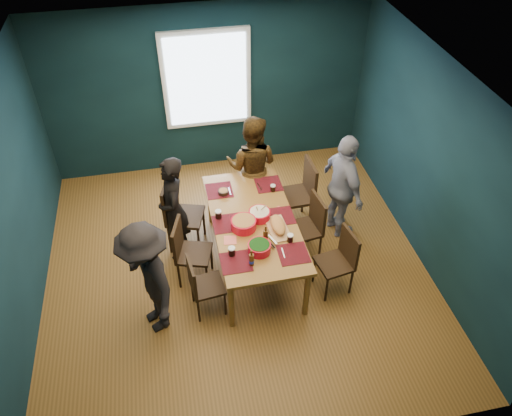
{
  "coord_description": "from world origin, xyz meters",
  "views": [
    {
      "loc": [
        -0.65,
        -4.53,
        5.02
      ],
      "look_at": [
        0.27,
        0.0,
        1.02
      ],
      "focal_mm": 35.0,
      "sensor_mm": 36.0,
      "label": 1
    }
  ],
  "objects_px": {
    "person_back": "(252,166)",
    "person_near_left": "(148,279)",
    "cutting_board": "(278,226)",
    "bowl_dumpling": "(260,214)",
    "dining_table": "(254,224)",
    "chair_left_near": "(200,283)",
    "bowl_salad": "(244,224)",
    "person_far_left": "(174,209)",
    "chair_right_mid": "(310,223)",
    "chair_right_near": "(341,257)",
    "bowl_herbs": "(259,247)",
    "chair_left_mid": "(187,248)",
    "chair_left_far": "(177,210)",
    "person_right": "(343,187)",
    "chair_right_far": "(302,189)"
  },
  "relations": [
    {
      "from": "chair_right_far",
      "to": "person_back",
      "type": "relative_size",
      "value": 0.65
    },
    {
      "from": "person_right",
      "to": "cutting_board",
      "type": "relative_size",
      "value": 2.74
    },
    {
      "from": "person_far_left",
      "to": "chair_left_mid",
      "type": "bearing_deg",
      "value": 9.53
    },
    {
      "from": "chair_left_far",
      "to": "person_right",
      "type": "height_order",
      "value": "person_right"
    },
    {
      "from": "chair_right_mid",
      "to": "bowl_dumpling",
      "type": "xyz_separation_m",
      "value": [
        -0.69,
        -0.03,
        0.3
      ]
    },
    {
      "from": "cutting_board",
      "to": "bowl_dumpling",
      "type": "bearing_deg",
      "value": 121.18
    },
    {
      "from": "person_near_left",
      "to": "chair_right_mid",
      "type": "bearing_deg",
      "value": 89.75
    },
    {
      "from": "chair_left_near",
      "to": "bowl_dumpling",
      "type": "xyz_separation_m",
      "value": [
        0.85,
        0.67,
        0.36
      ]
    },
    {
      "from": "bowl_salad",
      "to": "bowl_dumpling",
      "type": "bearing_deg",
      "value": 31.74
    },
    {
      "from": "chair_right_near",
      "to": "person_right",
      "type": "relative_size",
      "value": 0.56
    },
    {
      "from": "dining_table",
      "to": "chair_left_near",
      "type": "relative_size",
      "value": 2.46
    },
    {
      "from": "chair_right_mid",
      "to": "cutting_board",
      "type": "xyz_separation_m",
      "value": [
        -0.51,
        -0.28,
        0.3
      ]
    },
    {
      "from": "chair_left_far",
      "to": "chair_right_far",
      "type": "relative_size",
      "value": 1.0
    },
    {
      "from": "chair_left_near",
      "to": "person_far_left",
      "type": "height_order",
      "value": "person_far_left"
    },
    {
      "from": "chair_left_mid",
      "to": "person_right",
      "type": "distance_m",
      "value": 2.26
    },
    {
      "from": "bowl_herbs",
      "to": "person_right",
      "type": "bearing_deg",
      "value": 34.86
    },
    {
      "from": "chair_left_near",
      "to": "chair_right_near",
      "type": "height_order",
      "value": "chair_right_near"
    },
    {
      "from": "chair_right_far",
      "to": "bowl_herbs",
      "type": "xyz_separation_m",
      "value": [
        -0.87,
        -1.24,
        0.24
      ]
    },
    {
      "from": "chair_left_near",
      "to": "bowl_salad",
      "type": "relative_size",
      "value": 2.67
    },
    {
      "from": "chair_left_near",
      "to": "cutting_board",
      "type": "bearing_deg",
      "value": 14.93
    },
    {
      "from": "person_back",
      "to": "chair_left_mid",
      "type": "bearing_deg",
      "value": 71.91
    },
    {
      "from": "chair_left_mid",
      "to": "chair_right_near",
      "type": "height_order",
      "value": "chair_left_mid"
    },
    {
      "from": "person_back",
      "to": "person_near_left",
      "type": "xyz_separation_m",
      "value": [
        -1.54,
        -1.85,
        -0.02
      ]
    },
    {
      "from": "chair_left_near",
      "to": "person_back",
      "type": "height_order",
      "value": "person_back"
    },
    {
      "from": "chair_left_far",
      "to": "bowl_salad",
      "type": "xyz_separation_m",
      "value": [
        0.78,
        -0.71,
        0.25
      ]
    },
    {
      "from": "bowl_herbs",
      "to": "chair_left_near",
      "type": "bearing_deg",
      "value": -172.51
    },
    {
      "from": "dining_table",
      "to": "chair_right_mid",
      "type": "height_order",
      "value": "chair_right_mid"
    },
    {
      "from": "person_near_left",
      "to": "cutting_board",
      "type": "height_order",
      "value": "person_near_left"
    },
    {
      "from": "person_back",
      "to": "bowl_herbs",
      "type": "height_order",
      "value": "person_back"
    },
    {
      "from": "chair_left_far",
      "to": "person_far_left",
      "type": "relative_size",
      "value": 0.67
    },
    {
      "from": "chair_left_far",
      "to": "bowl_herbs",
      "type": "distance_m",
      "value": 1.47
    },
    {
      "from": "chair_right_far",
      "to": "bowl_dumpling",
      "type": "height_order",
      "value": "bowl_dumpling"
    },
    {
      "from": "chair_right_mid",
      "to": "person_far_left",
      "type": "distance_m",
      "value": 1.8
    },
    {
      "from": "chair_left_mid",
      "to": "person_right",
      "type": "relative_size",
      "value": 0.58
    },
    {
      "from": "chair_left_far",
      "to": "person_right",
      "type": "xyz_separation_m",
      "value": [
        2.25,
        -0.19,
        0.19
      ]
    },
    {
      "from": "chair_left_far",
      "to": "chair_left_mid",
      "type": "height_order",
      "value": "chair_left_far"
    },
    {
      "from": "person_right",
      "to": "person_near_left",
      "type": "distance_m",
      "value": 2.89
    },
    {
      "from": "chair_right_near",
      "to": "bowl_herbs",
      "type": "bearing_deg",
      "value": 167.05
    },
    {
      "from": "dining_table",
      "to": "person_near_left",
      "type": "bearing_deg",
      "value": -152.39
    },
    {
      "from": "chair_left_near",
      "to": "bowl_salad",
      "type": "xyz_separation_m",
      "value": [
        0.62,
        0.53,
        0.36
      ]
    },
    {
      "from": "person_near_left",
      "to": "cutting_board",
      "type": "xyz_separation_m",
      "value": [
        1.61,
        0.5,
        0.06
      ]
    },
    {
      "from": "person_near_left",
      "to": "bowl_dumpling",
      "type": "relative_size",
      "value": 5.64
    },
    {
      "from": "chair_right_mid",
      "to": "person_far_left",
      "type": "xyz_separation_m",
      "value": [
        -1.75,
        0.37,
        0.22
      ]
    },
    {
      "from": "chair_right_near",
      "to": "bowl_herbs",
      "type": "xyz_separation_m",
      "value": [
        -1.02,
        0.05,
        0.33
      ]
    },
    {
      "from": "dining_table",
      "to": "chair_left_mid",
      "type": "distance_m",
      "value": 0.9
    },
    {
      "from": "chair_left_near",
      "to": "chair_right_mid",
      "type": "xyz_separation_m",
      "value": [
        1.54,
        0.7,
        0.05
      ]
    },
    {
      "from": "chair_right_mid",
      "to": "cutting_board",
      "type": "height_order",
      "value": "chair_right_mid"
    },
    {
      "from": "chair_right_mid",
      "to": "bowl_herbs",
      "type": "bearing_deg",
      "value": -151.44
    },
    {
      "from": "dining_table",
      "to": "chair_right_near",
      "type": "distance_m",
      "value": 1.17
    },
    {
      "from": "person_back",
      "to": "person_near_left",
      "type": "bearing_deg",
      "value": 73.74
    }
  ]
}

